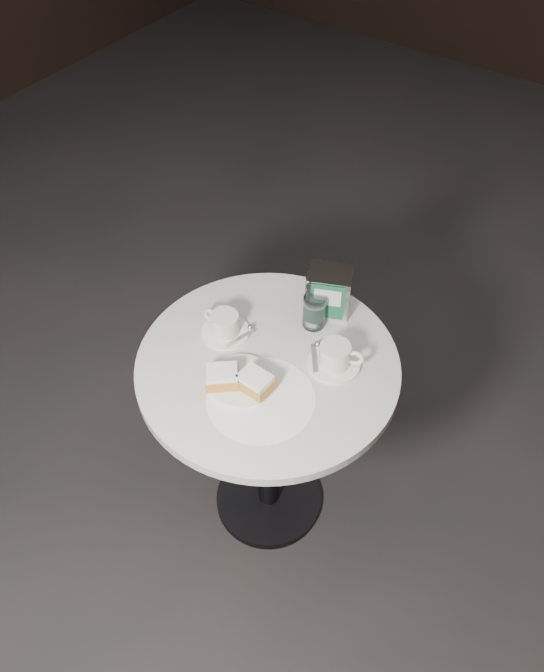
{
  "coord_description": "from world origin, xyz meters",
  "views": [
    {
      "loc": [
        0.64,
        -0.91,
        2.07
      ],
      "look_at": [
        0.0,
        0.02,
        0.83
      ],
      "focal_mm": 35.0,
      "sensor_mm": 36.0,
      "label": 1
    }
  ],
  "objects_px": {
    "water_glass_left": "(317,291)",
    "water_glass_right": "(314,312)",
    "cafe_table": "(268,407)",
    "coffee_cup_left": "(225,325)",
    "beignet_plate": "(239,380)",
    "coffee_cup_right": "(335,357)",
    "napkin_dispenser": "(329,291)"
  },
  "relations": [
    {
      "from": "coffee_cup_left",
      "to": "water_glass_left",
      "type": "relative_size",
      "value": 1.31
    },
    {
      "from": "coffee_cup_left",
      "to": "water_glass_right",
      "type": "relative_size",
      "value": 1.41
    },
    {
      "from": "water_glass_left",
      "to": "beignet_plate",
      "type": "bearing_deg",
      "value": -90.93
    },
    {
      "from": "beignet_plate",
      "to": "water_glass_right",
      "type": "relative_size",
      "value": 2.18
    },
    {
      "from": "beignet_plate",
      "to": "coffee_cup_right",
      "type": "distance_m",
      "value": 0.26
    },
    {
      "from": "coffee_cup_right",
      "to": "water_glass_left",
      "type": "bearing_deg",
      "value": 112.96
    },
    {
      "from": "water_glass_left",
      "to": "water_glass_right",
      "type": "height_order",
      "value": "water_glass_left"
    },
    {
      "from": "water_glass_left",
      "to": "cafe_table",
      "type": "bearing_deg",
      "value": -87.63
    },
    {
      "from": "beignet_plate",
      "to": "napkin_dispenser",
      "type": "xyz_separation_m",
      "value": [
        0.04,
        0.36,
        0.05
      ]
    },
    {
      "from": "coffee_cup_left",
      "to": "coffee_cup_right",
      "type": "xyz_separation_m",
      "value": [
        0.31,
        0.07,
        0.0
      ]
    },
    {
      "from": "napkin_dispenser",
      "to": "coffee_cup_left",
      "type": "bearing_deg",
      "value": -150.93
    },
    {
      "from": "cafe_table",
      "to": "water_glass_left",
      "type": "height_order",
      "value": "water_glass_left"
    },
    {
      "from": "cafe_table",
      "to": "water_glass_right",
      "type": "bearing_deg",
      "value": 82.2
    },
    {
      "from": "cafe_table",
      "to": "coffee_cup_left",
      "type": "xyz_separation_m",
      "value": [
        -0.16,
        0.02,
        0.23
      ]
    },
    {
      "from": "cafe_table",
      "to": "beignet_plate",
      "type": "height_order",
      "value": "beignet_plate"
    },
    {
      "from": "cafe_table",
      "to": "water_glass_right",
      "type": "distance_m",
      "value": 0.31
    },
    {
      "from": "water_glass_right",
      "to": "beignet_plate",
      "type": "bearing_deg",
      "value": -98.27
    },
    {
      "from": "water_glass_right",
      "to": "coffee_cup_left",
      "type": "bearing_deg",
      "value": -137.77
    },
    {
      "from": "cafe_table",
      "to": "napkin_dispenser",
      "type": "xyz_separation_m",
      "value": [
        0.03,
        0.26,
        0.27
      ]
    },
    {
      "from": "beignet_plate",
      "to": "coffee_cup_right",
      "type": "relative_size",
      "value": 1.23
    },
    {
      "from": "cafe_table",
      "to": "coffee_cup_left",
      "type": "distance_m",
      "value": 0.28
    },
    {
      "from": "beignet_plate",
      "to": "water_glass_left",
      "type": "distance_m",
      "value": 0.36
    },
    {
      "from": "coffee_cup_left",
      "to": "napkin_dispenser",
      "type": "bearing_deg",
      "value": 53.71
    },
    {
      "from": "beignet_plate",
      "to": "coffee_cup_right",
      "type": "height_order",
      "value": "coffee_cup_right"
    },
    {
      "from": "water_glass_left",
      "to": "napkin_dispenser",
      "type": "distance_m",
      "value": 0.04
    },
    {
      "from": "coffee_cup_left",
      "to": "water_glass_right",
      "type": "distance_m",
      "value": 0.25
    },
    {
      "from": "napkin_dispenser",
      "to": "beignet_plate",
      "type": "bearing_deg",
      "value": -120.27
    },
    {
      "from": "coffee_cup_left",
      "to": "water_glass_left",
      "type": "height_order",
      "value": "water_glass_left"
    },
    {
      "from": "cafe_table",
      "to": "water_glass_left",
      "type": "distance_m",
      "value": 0.36
    },
    {
      "from": "cafe_table",
      "to": "napkin_dispenser",
      "type": "height_order",
      "value": "napkin_dispenser"
    },
    {
      "from": "coffee_cup_right",
      "to": "napkin_dispenser",
      "type": "height_order",
      "value": "napkin_dispenser"
    },
    {
      "from": "napkin_dispenser",
      "to": "water_glass_right",
      "type": "bearing_deg",
      "value": -115.36
    }
  ]
}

